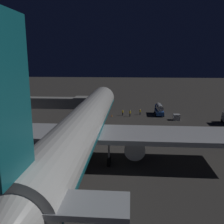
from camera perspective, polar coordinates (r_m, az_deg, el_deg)
ground_plane at (r=51.38m, az=-4.13°, el=-5.92°), size 320.00×320.00×0.00m
airliner_at_gate at (r=39.84m, az=-6.48°, el=-3.19°), size 48.10×61.28×18.94m
jet_bridge at (r=60.35m, az=-13.07°, el=2.04°), size 19.48×3.40×7.15m
apron_floodlight_mast at (r=74.68m, az=-21.90°, el=6.02°), size 2.90×0.50×15.18m
fuel_tanker at (r=72.40m, az=10.80°, el=0.64°), size 2.46×6.37×3.15m
baggage_container_mid_row at (r=67.45m, az=14.64°, el=-1.16°), size 1.61×1.69×1.56m
ground_crew_near_nose_gear at (r=70.52m, az=2.48°, el=-0.04°), size 0.40×0.40×1.73m
ground_crew_by_belt_loader at (r=69.38m, az=4.16°, el=-0.21°), size 0.40×0.40×1.84m
ground_crew_marshaller_fwd at (r=71.83m, az=6.49°, el=0.10°), size 0.40×0.40×1.68m
traffic_cone_nose_port at (r=69.29m, az=-0.03°, el=-0.82°), size 0.36×0.36×0.55m
traffic_cone_nose_starboard at (r=69.76m, az=-3.63°, el=-0.76°), size 0.36×0.36×0.55m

